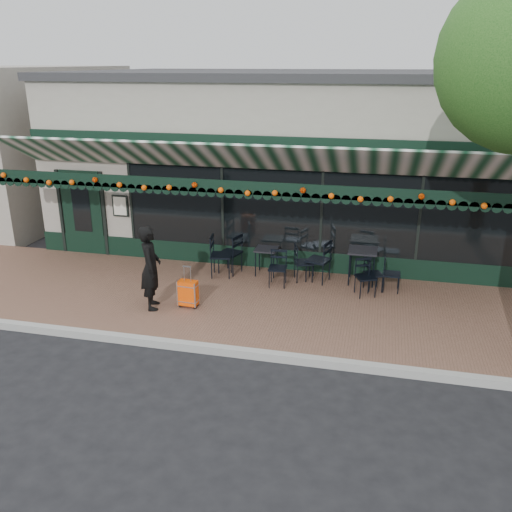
% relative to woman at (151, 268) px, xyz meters
% --- Properties ---
extents(ground, '(80.00, 80.00, 0.00)m').
position_rel_woman_xyz_m(ground, '(1.71, -1.19, -1.02)').
color(ground, black).
rests_on(ground, ground).
extents(sidewalk, '(18.00, 4.00, 0.15)m').
position_rel_woman_xyz_m(sidewalk, '(1.71, 0.81, -0.95)').
color(sidewalk, brown).
rests_on(sidewalk, ground).
extents(curb, '(18.00, 0.16, 0.15)m').
position_rel_woman_xyz_m(curb, '(1.71, -1.27, -0.95)').
color(curb, '#9E9E99').
rests_on(curb, ground).
extents(restaurant_building, '(12.00, 9.60, 4.50)m').
position_rel_woman_xyz_m(restaurant_building, '(1.71, 6.65, 1.25)').
color(restaurant_building, gray).
rests_on(restaurant_building, ground).
extents(woman, '(0.62, 0.74, 1.75)m').
position_rel_woman_xyz_m(woman, '(0.00, 0.00, 0.00)').
color(woman, black).
rests_on(woman, sidewalk).
extents(suitcase, '(0.40, 0.25, 0.89)m').
position_rel_woman_xyz_m(suitcase, '(0.71, 0.19, -0.58)').
color(suitcase, '#FC4D07').
rests_on(suitcase, sidewalk).
extents(cafe_table_a, '(0.64, 0.64, 0.79)m').
position_rel_woman_xyz_m(cafe_table_a, '(4.13, 2.35, -0.16)').
color(cafe_table_a, black).
rests_on(cafe_table_a, sidewalk).
extents(cafe_table_b, '(0.52, 0.52, 0.64)m').
position_rel_woman_xyz_m(cafe_table_b, '(1.89, 2.35, -0.30)').
color(cafe_table_b, black).
rests_on(cafe_table_b, sidewalk).
extents(chair_a_left, '(0.62, 0.62, 1.00)m').
position_rel_woman_xyz_m(chair_a_left, '(3.14, 2.19, -0.37)').
color(chair_a_left, black).
rests_on(chair_a_left, sidewalk).
extents(chair_a_right, '(0.50, 0.50, 0.77)m').
position_rel_woman_xyz_m(chair_a_right, '(4.40, 1.91, -0.49)').
color(chair_a_right, black).
rests_on(chair_a_right, sidewalk).
extents(chair_a_front, '(0.54, 0.54, 0.83)m').
position_rel_woman_xyz_m(chair_a_front, '(4.24, 1.61, -0.46)').
color(chair_a_front, black).
rests_on(chair_a_front, sidewalk).
extents(chair_a_extra, '(0.39, 0.39, 0.78)m').
position_rel_woman_xyz_m(chair_a_extra, '(4.79, 1.99, -0.49)').
color(chair_a_extra, black).
rests_on(chair_a_extra, sidewalk).
extents(chair_b_left, '(0.61, 0.61, 0.98)m').
position_rel_woman_xyz_m(chair_b_left, '(1.03, 2.25, -0.38)').
color(chair_b_left, black).
rests_on(chair_b_left, sidewalk).
extents(chair_b_right, '(0.54, 0.54, 0.86)m').
position_rel_woman_xyz_m(chair_b_right, '(2.81, 2.17, -0.44)').
color(chair_b_right, black).
rests_on(chair_b_right, sidewalk).
extents(chair_b_front, '(0.44, 0.44, 0.82)m').
position_rel_woman_xyz_m(chair_b_front, '(2.29, 1.71, -0.46)').
color(chair_b_front, black).
rests_on(chair_b_front, sidewalk).
extents(chair_solo, '(0.57, 0.57, 1.00)m').
position_rel_woman_xyz_m(chair_solo, '(0.89, 2.00, -0.37)').
color(chair_solo, black).
rests_on(chair_solo, sidewalk).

